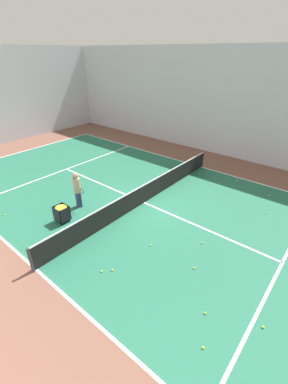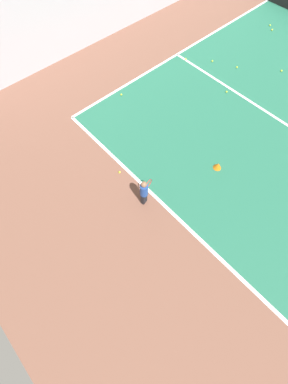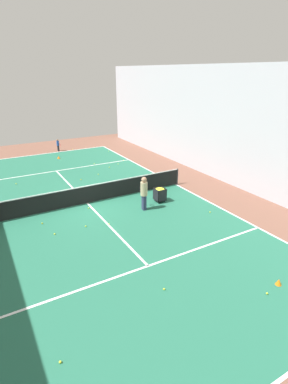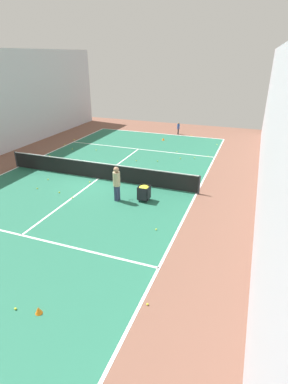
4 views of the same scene
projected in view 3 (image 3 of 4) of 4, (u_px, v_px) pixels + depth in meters
The scene contains 37 objects.
ground_plane at pixel (87, 203), 16.36m from camera, with size 33.79×33.79×0.00m, color brown.
court_playing_area at pixel (87, 203), 16.36m from camera, with size 11.80×23.78×0.00m.
line_baseline_near at pixel (40, 154), 25.92m from camera, with size 11.80×0.10×0.00m, color white.
line_sideline_left at pixel (176, 184), 19.08m from camera, with size 0.10×23.78×0.00m, color white.
line_service_near at pixel (56, 171), 21.62m from camera, with size 11.80×0.10×0.00m, color white.
line_service_far at pixel (148, 266), 11.11m from camera, with size 11.80×0.10×0.00m, color white.
line_centre_service at pixel (87, 203), 16.36m from camera, with size 0.10×13.08×0.00m, color white.
hall_enclosure_left at pixel (217, 124), 19.15m from camera, with size 0.15×30.09×7.14m.
tennis_net at pixel (87, 194), 16.16m from camera, with size 12.10×0.10×1.03m.
player_near_baseline at pixel (58, 144), 26.75m from camera, with size 0.28×0.54×1.10m.
coach_at_net at pixel (144, 191), 15.25m from camera, with size 0.41×0.71×1.79m.
ball_cart at pixel (160, 192), 16.38m from camera, with size 0.55×0.57×0.80m.
training_cone_0 at pixel (59, 157), 24.62m from camera, with size 0.26×0.26×0.22m, color orange.
training_cone_1 at pixel (279, 282), 10.10m from camera, with size 0.21×0.21×0.23m, color orange.
tennis_ball_0 at pixel (118, 164), 23.13m from camera, with size 0.07×0.07×0.07m, color yellow.
tennis_ball_1 at pixel (42, 223), 14.14m from camera, with size 0.07×0.07×0.07m, color yellow.
tennis_ball_2 at pixel (81, 180), 19.82m from camera, with size 0.07×0.07×0.07m, color yellow.
tennis_ball_5 at pixel (137, 179), 19.97m from camera, with size 0.07×0.07×0.07m, color yellow.
tennis_ball_8 at pixel (6, 207), 15.87m from camera, with size 0.07×0.07×0.07m, color yellow.
tennis_ball_9 at pixel (109, 167), 22.35m from camera, with size 0.07×0.07×0.07m, color yellow.
tennis_ball_10 at pixel (55, 234), 13.22m from camera, with size 0.07×0.07×0.07m, color yellow.
tennis_ball_11 at pixel (142, 179), 19.90m from camera, with size 0.07×0.07×0.07m, color yellow.
tennis_ball_12 at pixel (73, 149), 27.46m from camera, with size 0.07×0.07×0.07m, color yellow.
tennis_ball_14 at pixel (94, 164), 23.22m from camera, with size 0.07×0.07×0.07m, color yellow.
tennis_ball_16 at pixel (86, 226), 13.88m from camera, with size 0.07×0.07×0.07m, color yellow.
tennis_ball_17 at pixel (210, 212), 15.27m from camera, with size 0.07×0.07×0.07m, color yellow.
tennis_ball_18 at pixel (267, 293), 9.69m from camera, with size 0.07×0.07×0.07m, color yellow.
tennis_ball_20 at pixel (98, 174), 20.81m from camera, with size 0.07×0.07×0.07m, color yellow.
tennis_ball_21 at pixel (110, 183), 19.27m from camera, with size 0.07×0.07×0.07m, color yellow.
tennis_ball_22 at pixel (34, 208), 15.72m from camera, with size 0.07×0.07×0.07m, color yellow.
tennis_ball_23 at pixel (109, 151), 26.85m from camera, with size 0.07×0.07×0.07m, color yellow.
tennis_ball_24 at pixel (109, 224), 14.08m from camera, with size 0.07×0.07×0.07m, color yellow.
tennis_ball_25 at pixel (16, 184), 19.08m from camera, with size 0.07×0.07×0.07m, color yellow.
tennis_ball_26 at pixel (89, 208), 15.72m from camera, with size 0.07×0.07×0.07m, color yellow.
tennis_ball_30 at pixel (124, 160), 24.09m from camera, with size 0.07×0.07×0.07m, color yellow.
tennis_ball_32 at pixel (60, 362), 7.41m from camera, with size 0.07×0.07×0.07m, color yellow.
tennis_ball_33 at pixel (164, 289), 9.88m from camera, with size 0.07×0.07×0.07m, color yellow.
Camera 3 is at (4.73, 14.49, 6.74)m, focal length 28.00 mm.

